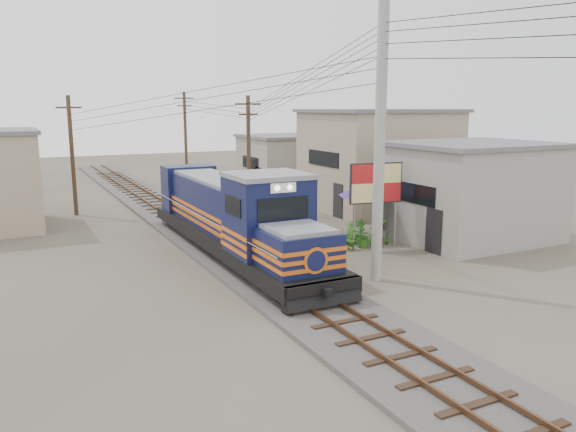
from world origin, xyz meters
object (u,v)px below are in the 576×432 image
locomotive (234,218)px  vendor (379,219)px  billboard (376,185)px  market_umbrella (364,190)px

locomotive → vendor: (7.65, 0.02, -0.76)m
billboard → market_umbrella: bearing=82.4°
locomotive → market_umbrella: size_ratio=5.61×
vendor → market_umbrella: bearing=-41.0°
billboard → market_umbrella: size_ratio=1.41×
billboard → vendor: billboard is taller
locomotive → vendor: bearing=0.2°
market_umbrella → vendor: (0.86, -0.14, -1.50)m
vendor → billboard: bearing=16.2°
locomotive → market_umbrella: locomotive is taller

